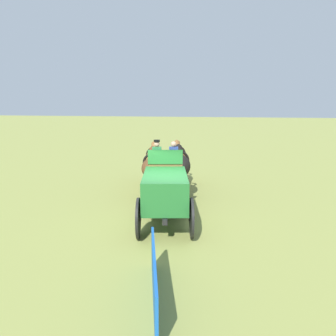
{
  "coord_description": "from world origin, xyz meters",
  "views": [
    {
      "loc": [
        -10.89,
        -2.66,
        4.2
      ],
      "look_at": [
        4.41,
        0.93,
        1.2
      ],
      "focal_mm": 35.26,
      "sensor_mm": 36.0,
      "label": 1
    }
  ],
  "objects_px": {
    "show_wagon": "(165,189)",
    "draft_horse_rear_off": "(179,166)",
    "draft_horse_lead_near": "(154,160)",
    "draft_horse_lead_off": "(178,159)",
    "draft_horse_rear_near": "(151,168)"
  },
  "relations": [
    {
      "from": "draft_horse_rear_off",
      "to": "draft_horse_lead_near",
      "type": "relative_size",
      "value": 0.99
    },
    {
      "from": "show_wagon",
      "to": "draft_horse_lead_off",
      "type": "bearing_deg",
      "value": 7.51
    },
    {
      "from": "draft_horse_rear_near",
      "to": "draft_horse_lead_off",
      "type": "bearing_deg",
      "value": -13.21
    },
    {
      "from": "draft_horse_rear_off",
      "to": "draft_horse_lead_near",
      "type": "height_order",
      "value": "draft_horse_rear_off"
    },
    {
      "from": "draft_horse_lead_off",
      "to": "show_wagon",
      "type": "bearing_deg",
      "value": -172.49
    },
    {
      "from": "draft_horse_rear_off",
      "to": "draft_horse_lead_off",
      "type": "xyz_separation_m",
      "value": [
        2.54,
        0.61,
        -0.06
      ]
    },
    {
      "from": "draft_horse_rear_near",
      "to": "draft_horse_lead_near",
      "type": "relative_size",
      "value": 1.04
    },
    {
      "from": "draft_horse_lead_near",
      "to": "draft_horse_rear_near",
      "type": "bearing_deg",
      "value": -166.56
    },
    {
      "from": "show_wagon",
      "to": "draft_horse_lead_off",
      "type": "xyz_separation_m",
      "value": [
        6.25,
        0.82,
        0.08
      ]
    },
    {
      "from": "show_wagon",
      "to": "draft_horse_lead_near",
      "type": "xyz_separation_m",
      "value": [
        5.96,
        2.09,
        0.03
      ]
    },
    {
      "from": "show_wagon",
      "to": "draft_horse_rear_off",
      "type": "height_order",
      "value": "show_wagon"
    },
    {
      "from": "draft_horse_lead_near",
      "to": "draft_horse_lead_off",
      "type": "height_order",
      "value": "draft_horse_lead_off"
    },
    {
      "from": "show_wagon",
      "to": "draft_horse_rear_near",
      "type": "relative_size",
      "value": 1.97
    },
    {
      "from": "show_wagon",
      "to": "draft_horse_lead_off",
      "type": "relative_size",
      "value": 1.95
    },
    {
      "from": "draft_horse_lead_off",
      "to": "draft_horse_rear_near",
      "type": "bearing_deg",
      "value": 166.79
    }
  ]
}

